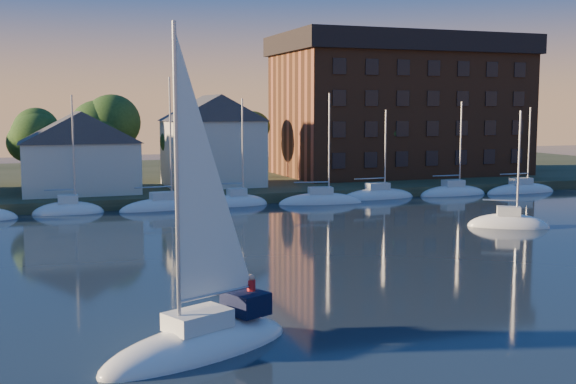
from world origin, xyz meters
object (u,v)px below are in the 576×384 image
clubhouse_centre (80,151)px  drifting_sailboat_right (508,226)px  clubhouse_east (212,140)px  condo_block (400,105)px  hero_sailboat (201,337)px

clubhouse_centre → drifting_sailboat_right: size_ratio=1.12×
clubhouse_centre → clubhouse_east: clubhouse_east is taller
clubhouse_east → drifting_sailboat_right: 34.03m
clubhouse_east → drifting_sailboat_right: size_ratio=1.02×
condo_block → drifting_sailboat_right: bearing=-104.7°
condo_block → hero_sailboat: 68.30m
drifting_sailboat_right → hero_sailboat: bearing=-113.2°
hero_sailboat → drifting_sailboat_right: size_ratio=1.32×
clubhouse_east → condo_block: condo_block is taller
hero_sailboat → drifting_sailboat_right: (29.55, 20.52, -0.48)m
clubhouse_centre → drifting_sailboat_right: 41.27m
clubhouse_east → hero_sailboat: hero_sailboat is taller
drifting_sailboat_right → clubhouse_centre: bearing=170.8°
clubhouse_centre → clubhouse_east: size_ratio=1.10×
clubhouse_east → condo_block: bearing=12.9°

